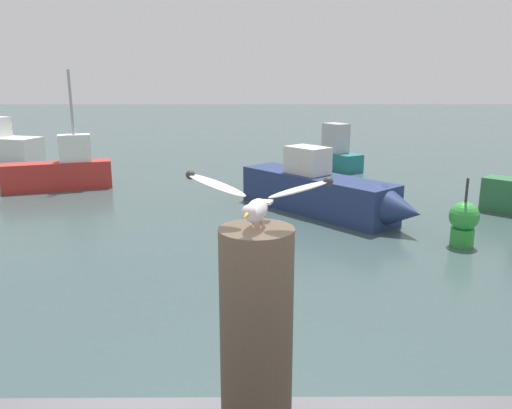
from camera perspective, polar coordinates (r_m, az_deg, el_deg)
The scene contains 6 objects.
mooring_post at distance 2.52m, azimuth 0.04°, elevation -14.43°, with size 0.35×0.35×1.07m, color #382D23.
seagull at distance 2.28m, azimuth 0.03°, elevation 0.39°, with size 0.66×0.39×0.25m.
boat_red at distance 15.68m, azimuth -21.73°, elevation 3.49°, with size 3.46×1.67×3.37m.
boat_navy at distance 11.98m, azimuth 8.01°, elevation 1.28°, with size 3.96×4.32×1.55m.
boat_teal at distance 18.62m, azimuth 7.61°, elevation 5.74°, with size 2.51×3.50×1.60m.
channel_buoy at distance 10.45m, azimuth 22.30°, elevation -1.82°, with size 0.56×0.56×1.33m.
Camera 1 is at (0.10, -2.49, 3.15)m, focal length 35.59 mm.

